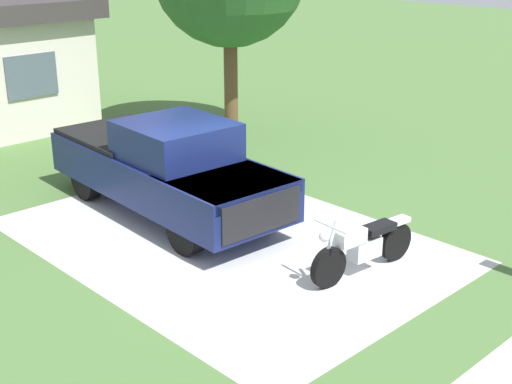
% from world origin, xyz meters
% --- Properties ---
extents(ground_plane, '(80.00, 80.00, 0.00)m').
position_xyz_m(ground_plane, '(0.00, 0.00, 0.00)').
color(ground_plane, '#4A6E37').
extents(driveway_pad, '(5.44, 7.76, 0.01)m').
position_xyz_m(driveway_pad, '(0.00, 0.00, 0.00)').
color(driveway_pad, '#BCBCBC').
rests_on(driveway_pad, ground).
extents(motorcycle, '(2.21, 0.70, 1.09)m').
position_xyz_m(motorcycle, '(0.74, -2.47, 0.47)').
color(motorcycle, black).
rests_on(motorcycle, ground).
extents(pickup_truck, '(2.29, 5.72, 1.90)m').
position_xyz_m(pickup_truck, '(0.09, 1.88, 0.95)').
color(pickup_truck, black).
rests_on(pickup_truck, ground).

